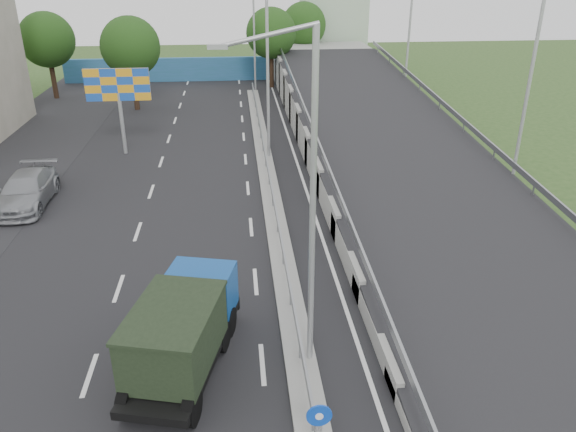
{
  "coord_description": "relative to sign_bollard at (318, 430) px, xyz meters",
  "views": [
    {
      "loc": [
        -1.74,
        -8.1,
        11.61
      ],
      "look_at": [
        0.22,
        12.36,
        2.2
      ],
      "focal_mm": 35.0,
      "sensor_mm": 36.0,
      "label": 1
    }
  ],
  "objects": [
    {
      "name": "road_surface",
      "position": [
        -3.0,
        17.83,
        -1.03
      ],
      "size": [
        26.0,
        90.0,
        0.04
      ],
      "primitive_type": "cube",
      "color": "black",
      "rests_on": "ground"
    },
    {
      "name": "median",
      "position": [
        0.0,
        21.83,
        -0.93
      ],
      "size": [
        1.0,
        44.0,
        0.2
      ],
      "primitive_type": "cube",
      "color": "gray",
      "rests_on": "ground"
    },
    {
      "name": "overpass_ramp",
      "position": [
        7.5,
        21.83,
        0.72
      ],
      "size": [
        10.0,
        50.0,
        3.5
      ],
      "color": "gray",
      "rests_on": "ground"
    },
    {
      "name": "median_guardrail",
      "position": [
        0.0,
        21.83,
        -0.28
      ],
      "size": [
        0.09,
        44.0,
        0.71
      ],
      "color": "gray",
      "rests_on": "median"
    },
    {
      "name": "sign_bollard",
      "position": [
        0.0,
        0.0,
        0.0
      ],
      "size": [
        0.64,
        0.23,
        1.67
      ],
      "color": "black",
      "rests_on": "median"
    },
    {
      "name": "lamp_post_near",
      "position": [
        0.11,
        3.83,
        4.77
      ],
      "size": [
        2.74,
        0.18,
        10.08
      ],
      "color": "#B2B5B7",
      "rests_on": "median"
    },
    {
      "name": "lamp_post_mid",
      "position": [
        0.11,
        23.83,
        4.77
      ],
      "size": [
        2.74,
        0.18,
        10.08
      ],
      "color": "#B2B5B7",
      "rests_on": "median"
    },
    {
      "name": "lamp_post_far",
      "position": [
        0.11,
        43.83,
        4.77
      ],
      "size": [
        2.74,
        0.18,
        10.08
      ],
      "color": "#B2B5B7",
      "rests_on": "median"
    },
    {
      "name": "blue_wall",
      "position": [
        -4.0,
        49.83,
        0.17
      ],
      "size": [
        30.0,
        0.5,
        2.4
      ],
      "primitive_type": "cube",
      "color": "#236080",
      "rests_on": "ground"
    },
    {
      "name": "church",
      "position": [
        10.0,
        57.83,
        4.28
      ],
      "size": [
        7.0,
        7.0,
        13.8
      ],
      "color": "#B2CCAD",
      "rests_on": "ground"
    },
    {
      "name": "billboard",
      "position": [
        -9.0,
        25.83,
        3.15
      ],
      "size": [
        4.0,
        0.24,
        5.5
      ],
      "color": "#B2B5B7",
      "rests_on": "ground"
    },
    {
      "name": "tree_left_mid",
      "position": [
        -10.0,
        37.83,
        4.14
      ],
      "size": [
        4.8,
        4.8,
        7.6
      ],
      "color": "black",
      "rests_on": "ground"
    },
    {
      "name": "tree_median_far",
      "position": [
        2.0,
        45.83,
        4.14
      ],
      "size": [
        4.8,
        4.8,
        7.6
      ],
      "color": "black",
      "rests_on": "ground"
    },
    {
      "name": "tree_left_far",
      "position": [
        -18.0,
        42.83,
        4.14
      ],
      "size": [
        4.8,
        4.8,
        7.6
      ],
      "color": "black",
      "rests_on": "ground"
    },
    {
      "name": "tree_ramp_far",
      "position": [
        6.0,
        52.83,
        4.14
      ],
      "size": [
        4.8,
        4.8,
        7.6
      ],
      "color": "black",
      "rests_on": "ground"
    },
    {
      "name": "dump_truck",
      "position": [
        -3.57,
        4.04,
        0.4
      ],
      "size": [
        3.49,
        6.21,
        2.59
      ],
      "rotation": [
        0.0,
        0.0,
        -0.25
      ],
      "color": "black",
      "rests_on": "ground"
    },
    {
      "name": "parked_car_d",
      "position": [
        -12.59,
        17.64,
        -0.22
      ],
      "size": [
        2.38,
        5.67,
        1.63
      ],
      "primitive_type": "imported",
      "rotation": [
        0.0,
        0.0,
        0.02
      ],
      "color": "gray",
      "rests_on": "ground"
    }
  ]
}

